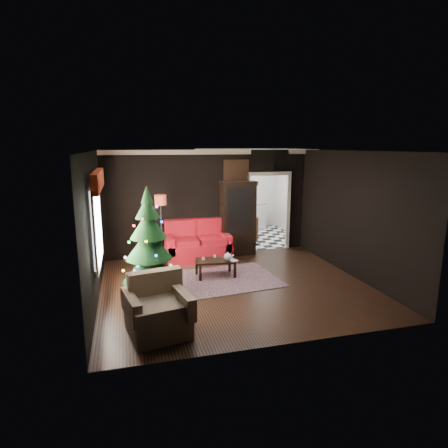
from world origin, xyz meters
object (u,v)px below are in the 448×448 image
object	(u,v)px
coffee_table	(215,268)
floor_lamp	(162,232)
wall_clock	(278,165)
kitchen_table	(244,228)
teapot	(228,257)
loveseat	(198,241)
christmas_tree	(149,242)
armchair	(157,306)
curio_cabinet	(238,220)

from	to	relation	value
coffee_table	floor_lamp	bearing A→B (deg)	130.77
wall_clock	kitchen_table	size ratio (longest dim) A/B	0.43
wall_clock	teapot	bearing A→B (deg)	-135.30
loveseat	teapot	bearing A→B (deg)	-76.35
floor_lamp	loveseat	bearing A→B (deg)	9.89
christmas_tree	wall_clock	xyz separation A→B (m)	(3.70, 2.34, 1.33)
christmas_tree	teapot	distance (m)	1.85
floor_lamp	christmas_tree	size ratio (longest dim) A/B	0.87
wall_clock	kitchen_table	bearing A→B (deg)	113.75
coffee_table	wall_clock	size ratio (longest dim) A/B	2.67
floor_lamp	armchair	bearing A→B (deg)	-96.87
wall_clock	kitchen_table	xyz separation A→B (m)	(-0.55, 1.25, -2.00)
wall_clock	coffee_table	bearing A→B (deg)	-140.96
floor_lamp	teapot	size ratio (longest dim) A/B	9.10
christmas_tree	teapot	bearing A→B (deg)	12.59
curio_cabinet	teapot	size ratio (longest dim) A/B	9.53
wall_clock	curio_cabinet	bearing A→B (deg)	-171.47
loveseat	curio_cabinet	world-z (taller)	curio_cabinet
kitchen_table	floor_lamp	bearing A→B (deg)	-146.42
loveseat	armchair	world-z (taller)	loveseat
curio_cabinet	teapot	bearing A→B (deg)	-113.56
floor_lamp	kitchen_table	bearing A→B (deg)	33.58
loveseat	wall_clock	xyz separation A→B (m)	(2.35, 0.40, 1.88)
loveseat	kitchen_table	size ratio (longest dim) A/B	2.27
armchair	teapot	distance (m)	2.79
floor_lamp	christmas_tree	xyz separation A→B (m)	(-0.42, -1.78, 0.22)
coffee_table	kitchen_table	world-z (taller)	kitchen_table
loveseat	teapot	size ratio (longest dim) A/B	8.52
loveseat	coffee_table	bearing A→B (deg)	-84.50
curio_cabinet	wall_clock	world-z (taller)	wall_clock
loveseat	teapot	distance (m)	1.60
floor_lamp	teapot	xyz separation A→B (m)	(1.31, -1.39, -0.34)
coffee_table	wall_clock	world-z (taller)	wall_clock
coffee_table	teapot	bearing A→B (deg)	-32.79
armchair	coffee_table	distance (m)	2.79
loveseat	armchair	distance (m)	3.98
armchair	coffee_table	world-z (taller)	armchair
christmas_tree	floor_lamp	bearing A→B (deg)	76.73
loveseat	kitchen_table	bearing A→B (deg)	42.51
curio_cabinet	wall_clock	bearing A→B (deg)	8.53
armchair	curio_cabinet	bearing A→B (deg)	46.26
floor_lamp	wall_clock	distance (m)	3.67
christmas_tree	armchair	distance (m)	1.89
armchair	kitchen_table	size ratio (longest dim) A/B	1.26
kitchen_table	armchair	bearing A→B (deg)	-120.40
floor_lamp	curio_cabinet	bearing A→B (deg)	10.41
floor_lamp	christmas_tree	bearing A→B (deg)	-103.27
kitchen_table	coffee_table	bearing A→B (deg)	-118.67
loveseat	christmas_tree	world-z (taller)	christmas_tree
loveseat	coffee_table	size ratio (longest dim) A/B	1.99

